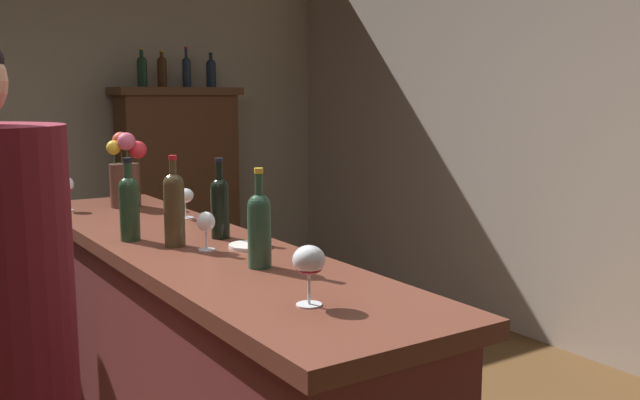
% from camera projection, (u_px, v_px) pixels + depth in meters
% --- Properties ---
extents(bar_counter, '(0.56, 2.48, 1.01)m').
position_uv_depth(bar_counter, '(192.00, 374.00, 2.58)').
color(bar_counter, maroon).
rests_on(bar_counter, ground).
extents(display_cabinet, '(0.99, 0.36, 1.58)m').
position_uv_depth(display_cabinet, '(179.00, 183.00, 5.55)').
color(display_cabinet, brown).
rests_on(display_cabinet, ground).
extents(wine_bottle_malbec, '(0.07, 0.07, 0.29)m').
position_uv_depth(wine_bottle_malbec, '(220.00, 204.00, 2.55)').
color(wine_bottle_malbec, black).
rests_on(wine_bottle_malbec, bar_counter).
extents(wine_bottle_syrah, '(0.07, 0.07, 0.30)m').
position_uv_depth(wine_bottle_syrah, '(129.00, 204.00, 2.51)').
color(wine_bottle_syrah, '#213821').
rests_on(wine_bottle_syrah, bar_counter).
extents(wine_bottle_pinot, '(0.07, 0.07, 0.30)m').
position_uv_depth(wine_bottle_pinot, '(259.00, 226.00, 2.11)').
color(wine_bottle_pinot, '#254630').
rests_on(wine_bottle_pinot, bar_counter).
extents(wine_bottle_chardonnay, '(0.07, 0.07, 0.32)m').
position_uv_depth(wine_bottle_chardonnay, '(174.00, 206.00, 2.41)').
color(wine_bottle_chardonnay, '#40331D').
rests_on(wine_bottle_chardonnay, bar_counter).
extents(wine_glass_front, '(0.08, 0.08, 0.15)m').
position_uv_depth(wine_glass_front, '(309.00, 263.00, 1.73)').
color(wine_glass_front, white).
rests_on(wine_glass_front, bar_counter).
extents(wine_glass_mid, '(0.08, 0.08, 0.13)m').
position_uv_depth(wine_glass_mid, '(185.00, 197.00, 2.96)').
color(wine_glass_mid, white).
rests_on(wine_glass_mid, bar_counter).
extents(wine_glass_rear, '(0.07, 0.07, 0.15)m').
position_uv_depth(wine_glass_rear, '(66.00, 186.00, 3.15)').
color(wine_glass_rear, white).
rests_on(wine_glass_rear, bar_counter).
extents(wine_glass_spare, '(0.06, 0.06, 0.13)m').
position_uv_depth(wine_glass_spare, '(206.00, 223.00, 2.35)').
color(wine_glass_spare, white).
rests_on(wine_glass_spare, bar_counter).
extents(flower_arrangement, '(0.18, 0.14, 0.35)m').
position_uv_depth(flower_arrangement, '(126.00, 172.00, 3.26)').
color(flower_arrangement, '#533228').
rests_on(flower_arrangement, bar_counter).
extents(cheese_plate, '(0.15, 0.15, 0.01)m').
position_uv_depth(cheese_plate, '(251.00, 246.00, 2.41)').
color(cheese_plate, white).
rests_on(cheese_plate, bar_counter).
extents(display_bottle_left, '(0.07, 0.07, 0.29)m').
position_uv_depth(display_bottle_left, '(142.00, 70.00, 5.28)').
color(display_bottle_left, '#193925').
rests_on(display_bottle_left, display_cabinet).
extents(display_bottle_midleft, '(0.07, 0.07, 0.28)m').
position_uv_depth(display_bottle_midleft, '(162.00, 70.00, 5.36)').
color(display_bottle_midleft, '#442913').
rests_on(display_bottle_midleft, display_cabinet).
extents(display_bottle_center, '(0.07, 0.07, 0.31)m').
position_uv_depth(display_bottle_center, '(187.00, 70.00, 5.47)').
color(display_bottle_center, '#202C3F').
rests_on(display_bottle_center, display_cabinet).
extents(display_bottle_midright, '(0.08, 0.08, 0.27)m').
position_uv_depth(display_bottle_midright, '(211.00, 72.00, 5.59)').
color(display_bottle_midright, '#1D293F').
rests_on(display_bottle_midright, display_cabinet).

